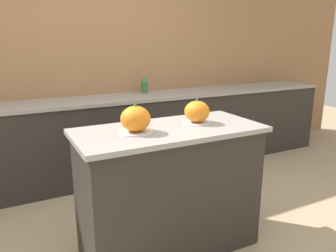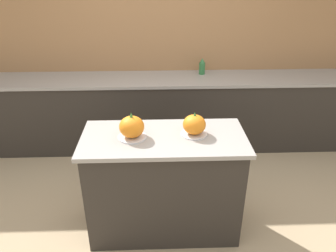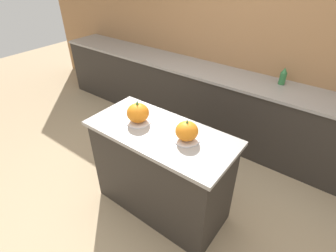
{
  "view_description": "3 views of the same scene",
  "coord_description": "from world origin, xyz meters",
  "views": [
    {
      "loc": [
        -1.02,
        -1.96,
        1.54
      ],
      "look_at": [
        -0.02,
        -0.02,
        0.97
      ],
      "focal_mm": 35.0,
      "sensor_mm": 36.0,
      "label": 1
    },
    {
      "loc": [
        -0.05,
        -2.29,
        2.21
      ],
      "look_at": [
        0.03,
        -0.03,
        1.06
      ],
      "focal_mm": 35.0,
      "sensor_mm": 36.0,
      "label": 2
    },
    {
      "loc": [
        1.16,
        -1.43,
        2.23
      ],
      "look_at": [
        0.05,
        0.04,
        1.0
      ],
      "focal_mm": 28.0,
      "sensor_mm": 36.0,
      "label": 3
    }
  ],
  "objects": [
    {
      "name": "pumpkin_cake_left",
      "position": [
        -0.25,
        0.0,
        1.03
      ],
      "size": [
        0.23,
        0.23,
        0.22
      ],
      "color": "silver",
      "rests_on": "kitchen_island"
    },
    {
      "name": "back_counter",
      "position": [
        0.0,
        1.51,
        0.46
      ],
      "size": [
        6.0,
        0.6,
        0.92
      ],
      "color": "#2D2823",
      "rests_on": "ground_plane"
    },
    {
      "name": "kitchen_island",
      "position": [
        0.0,
        0.0,
        0.48
      ],
      "size": [
        1.33,
        0.62,
        0.95
      ],
      "color": "#2D2823",
      "rests_on": "ground_plane"
    },
    {
      "name": "pumpkin_cake_right",
      "position": [
        0.25,
        0.03,
        1.03
      ],
      "size": [
        0.22,
        0.22,
        0.19
      ],
      "color": "silver",
      "rests_on": "kitchen_island"
    },
    {
      "name": "bottle_tall",
      "position": [
        0.52,
        1.64,
        1.02
      ],
      "size": [
        0.08,
        0.08,
        0.2
      ],
      "color": "#2D6B38",
      "rests_on": "back_counter"
    },
    {
      "name": "wall_back",
      "position": [
        0.0,
        1.84,
        1.25
      ],
      "size": [
        8.0,
        0.06,
        2.5
      ],
      "color": "#9E7047",
      "rests_on": "ground_plane"
    },
    {
      "name": "ground_plane",
      "position": [
        0.0,
        0.0,
        0.0
      ],
      "size": [
        12.0,
        12.0,
        0.0
      ],
      "primitive_type": "plane",
      "color": "tan"
    }
  ]
}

